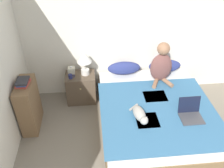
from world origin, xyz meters
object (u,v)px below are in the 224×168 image
at_px(pillow_near, 124,68).
at_px(laptop_open, 191,113).
at_px(person_sitting, 161,65).
at_px(book_stack_top, 23,82).
at_px(tissue_box, 71,70).
at_px(bookshelf, 29,106).
at_px(pillow_far, 165,66).
at_px(coffee_mug, 71,76).
at_px(bed, 154,114).
at_px(cat_tabby, 140,114).
at_px(nightstand, 81,87).
at_px(table_lamp, 84,59).

bearing_deg(pillow_near, laptop_open, -56.44).
distance_m(person_sitting, book_stack_top, 2.25).
height_order(tissue_box, book_stack_top, book_stack_top).
height_order(pillow_near, bookshelf, bookshelf).
bearing_deg(pillow_far, coffee_mug, -174.75).
bearing_deg(bookshelf, pillow_near, 22.60).
distance_m(bed, tissue_box, 1.65).
height_order(laptop_open, coffee_mug, laptop_open).
height_order(cat_tabby, book_stack_top, book_stack_top).
distance_m(nightstand, bookshelf, 1.02).
relative_size(person_sitting, laptop_open, 2.24).
height_order(bed, table_lamp, table_lamp).
xyz_separation_m(pillow_far, cat_tabby, (-0.70, -1.20, -0.04)).
height_order(cat_tabby, table_lamp, table_lamp).
height_order(coffee_mug, book_stack_top, book_stack_top).
distance_m(bed, cat_tabby, 0.56).
height_order(coffee_mug, bookshelf, bookshelf).
distance_m(bed, nightstand, 1.43).
height_order(nightstand, tissue_box, tissue_box).
distance_m(pillow_far, person_sitting, 0.37).
distance_m(person_sitting, nightstand, 1.51).
bearing_deg(person_sitting, book_stack_top, -169.63).
bearing_deg(cat_tabby, coffee_mug, -146.16).
bearing_deg(tissue_box, table_lamp, -14.51).
distance_m(cat_tabby, book_stack_top, 1.78).
distance_m(pillow_near, coffee_mug, 0.97).
relative_size(pillow_far, laptop_open, 1.85).
distance_m(tissue_box, coffee_mug, 0.18).
bearing_deg(nightstand, table_lamp, 14.98).
bearing_deg(person_sitting, pillow_far, 59.11).
xyz_separation_m(laptop_open, nightstand, (-1.61, 1.15, -0.27)).
height_order(bed, cat_tabby, cat_tabby).
bearing_deg(table_lamp, nightstand, -165.02).
xyz_separation_m(pillow_far, bookshelf, (-2.37, -0.67, -0.19)).
bearing_deg(cat_tabby, pillow_far, 139.05).
relative_size(nightstand, bookshelf, 0.66).
distance_m(pillow_far, book_stack_top, 2.48).
bearing_deg(pillow_far, pillow_near, 180.00).
height_order(pillow_near, tissue_box, pillow_near).
height_order(bed, pillow_near, pillow_near).
height_order(table_lamp, tissue_box, table_lamp).
bearing_deg(cat_tabby, bed, 124.96).
bearing_deg(pillow_near, bookshelf, -157.40).
bearing_deg(book_stack_top, tissue_box, 46.28).
height_order(tissue_box, coffee_mug, tissue_box).
height_order(pillow_far, cat_tabby, pillow_far).
distance_m(laptop_open, tissue_box, 2.16).
bearing_deg(laptop_open, pillow_far, 91.95).
bearing_deg(tissue_box, laptop_open, -35.13).
bearing_deg(bed, table_lamp, 142.65).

